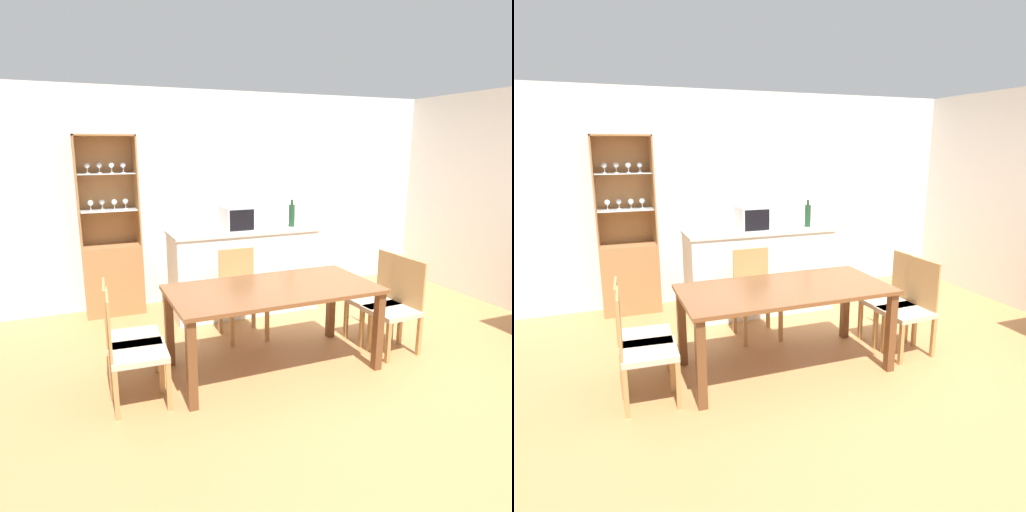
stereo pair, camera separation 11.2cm
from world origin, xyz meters
The scene contains 12 objects.
ground_plane centered at (0.00, 0.00, 0.00)m, with size 18.00×18.00×0.00m, color #B27A47.
wall_back centered at (0.00, 2.63, 1.27)m, with size 6.80×0.06×2.55m.
kitchen_counter centered at (-0.34, 1.92, 0.49)m, with size 1.70×0.58×0.97m.
display_cabinet centered at (-1.75, 2.44, 0.59)m, with size 0.65×0.34×2.02m.
dining_table centered at (-0.62, 0.49, 0.64)m, with size 1.76×0.89×0.73m.
dining_chair_side_right_far centered at (0.58, 0.62, 0.43)m, with size 0.43×0.43×0.88m.
dining_chair_head_far centered at (-0.62, 1.25, 0.43)m, with size 0.41×0.41×0.88m.
dining_chair_side_left_near centered at (-1.82, 0.36, 0.43)m, with size 0.43×0.43×0.88m.
dining_chair_side_left_far centered at (-1.82, 0.62, 0.43)m, with size 0.44×0.44×0.88m.
dining_chair_side_right_near centered at (0.58, 0.36, 0.43)m, with size 0.43×0.43×0.88m.
microwave centered at (-0.36, 1.91, 1.11)m, with size 0.44×0.34×0.27m.
wine_bottle centered at (0.26, 1.88, 1.11)m, with size 0.07×0.07×0.32m.
Camera 1 is at (-2.17, -2.86, 1.89)m, focal length 32.00 mm.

